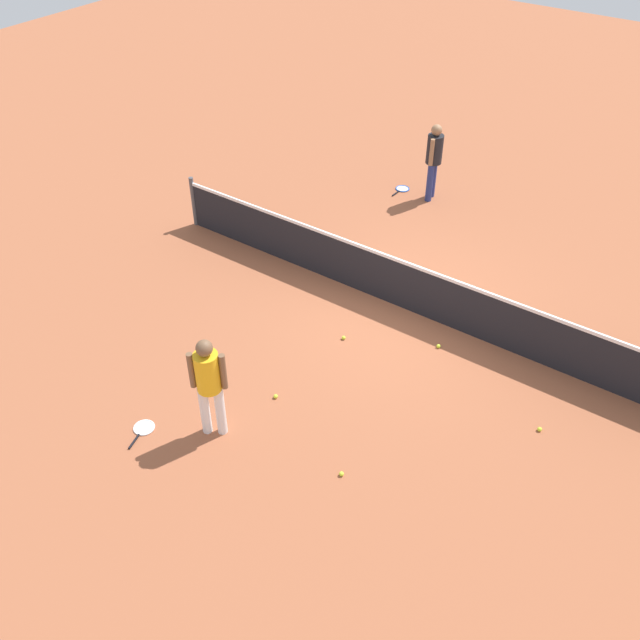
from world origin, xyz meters
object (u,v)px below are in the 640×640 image
at_px(tennis_racket_far_player, 402,189).
at_px(tennis_ball_baseline, 344,338).
at_px(tennis_ball_midcourt, 438,346).
at_px(player_near_side, 209,380).
at_px(tennis_racket_near_player, 143,429).
at_px(player_far_side, 434,156).
at_px(tennis_ball_by_net, 341,474).
at_px(tennis_ball_stray_left, 540,429).
at_px(tennis_ball_near_player, 276,396).

height_order(tennis_racket_far_player, tennis_ball_baseline, tennis_ball_baseline).
bearing_deg(tennis_ball_midcourt, player_near_side, -116.96).
relative_size(tennis_racket_near_player, tennis_racket_far_player, 1.03).
bearing_deg(tennis_ball_midcourt, player_far_side, 119.87).
bearing_deg(tennis_ball_midcourt, tennis_ball_baseline, -152.76).
distance_m(tennis_racket_near_player, tennis_ball_by_net, 2.97).
height_order(tennis_racket_far_player, tennis_ball_midcourt, tennis_ball_midcourt).
bearing_deg(player_far_side, tennis_racket_far_player, -179.43).
bearing_deg(tennis_ball_stray_left, tennis_racket_far_player, 135.51).
relative_size(player_near_side, tennis_racket_near_player, 2.80).
relative_size(tennis_ball_midcourt, tennis_ball_baseline, 1.00).
distance_m(player_far_side, tennis_racket_far_player, 1.22).
xyz_separation_m(tennis_racket_far_player, tennis_ball_midcourt, (3.21, -4.38, 0.02)).
relative_size(tennis_ball_near_player, tennis_ball_stray_left, 1.00).
bearing_deg(tennis_racket_far_player, tennis_ball_near_player, -75.76).
bearing_deg(player_near_side, tennis_ball_near_player, 73.76).
relative_size(tennis_ball_by_net, tennis_ball_midcourt, 1.00).
xyz_separation_m(player_far_side, tennis_ball_stray_left, (4.57, -5.18, -0.98)).
distance_m(player_near_side, tennis_ball_stray_left, 4.78).
bearing_deg(player_near_side, tennis_ball_midcourt, 63.04).
bearing_deg(tennis_racket_near_player, player_near_side, 33.66).
relative_size(player_far_side, tennis_ball_stray_left, 25.76).
xyz_separation_m(player_near_side, tennis_ball_near_player, (0.30, 1.03, -0.98)).
relative_size(player_far_side, tennis_ball_midcourt, 25.76).
bearing_deg(player_far_side, tennis_ball_baseline, -77.62).
height_order(player_far_side, tennis_ball_near_player, player_far_side).
bearing_deg(tennis_ball_by_net, tennis_ball_near_player, 158.29).
xyz_separation_m(tennis_racket_far_player, tennis_ball_by_net, (3.38, -7.49, 0.02)).
xyz_separation_m(player_far_side, tennis_ball_near_player, (1.04, -6.85, -0.98)).
height_order(tennis_ball_near_player, tennis_ball_stray_left, same).
height_order(tennis_racket_far_player, tennis_ball_near_player, tennis_ball_near_player).
relative_size(player_far_side, tennis_racket_far_player, 2.89).
distance_m(player_near_side, tennis_racket_near_player, 1.45).
distance_m(tennis_racket_near_player, tennis_ball_stray_left, 5.73).
xyz_separation_m(player_far_side, tennis_ball_by_net, (2.68, -7.50, -0.98)).
distance_m(tennis_racket_near_player, tennis_ball_midcourt, 4.86).
bearing_deg(tennis_ball_baseline, tennis_ball_stray_left, -1.28).
bearing_deg(tennis_ball_near_player, tennis_ball_by_net, -21.71).
bearing_deg(player_far_side, player_near_side, -84.63).
xyz_separation_m(tennis_ball_baseline, tennis_ball_stray_left, (3.45, -0.08, 0.00)).
bearing_deg(tennis_ball_near_player, player_near_side, -106.24).
xyz_separation_m(player_near_side, tennis_racket_far_player, (-1.44, 7.87, -1.00)).
bearing_deg(tennis_ball_near_player, tennis_ball_baseline, 87.40).
distance_m(player_far_side, tennis_racket_near_player, 8.52).
bearing_deg(tennis_ball_by_net, player_far_side, 109.67).
xyz_separation_m(player_near_side, tennis_ball_baseline, (0.38, 2.77, -0.98)).
bearing_deg(tennis_ball_by_net, tennis_ball_baseline, 123.05).
bearing_deg(tennis_racket_near_player, player_far_side, 89.09).
bearing_deg(tennis_racket_far_player, tennis_ball_by_net, -65.75).
xyz_separation_m(player_far_side, tennis_racket_far_player, (-0.70, -0.01, -1.00)).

